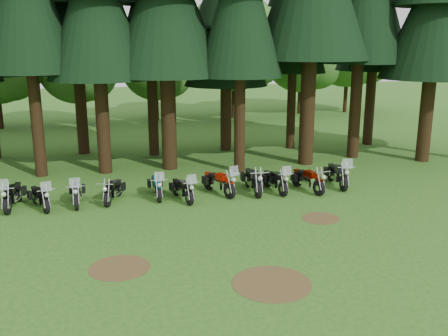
{
  "coord_description": "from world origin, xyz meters",
  "views": [
    {
      "loc": [
        -3.25,
        -15.76,
        6.4
      ],
      "look_at": [
        1.88,
        5.0,
        1.0
      ],
      "focal_mm": 40.0,
      "sensor_mm": 36.0,
      "label": 1
    }
  ],
  "objects_px": {
    "motorcycle_2": "(77,193)",
    "motorcycle_6": "(219,183)",
    "motorcycle_4": "(157,187)",
    "motorcycle_5": "(183,190)",
    "motorcycle_10": "(337,175)",
    "motorcycle_9": "(308,180)",
    "motorcycle_0": "(13,196)",
    "motorcycle_8": "(275,181)",
    "motorcycle_1": "(40,198)",
    "motorcycle_7": "(253,181)",
    "motorcycle_3": "(113,191)"
  },
  "relations": [
    {
      "from": "motorcycle_2",
      "to": "motorcycle_6",
      "type": "distance_m",
      "value": 5.91
    },
    {
      "from": "motorcycle_4",
      "to": "motorcycle_5",
      "type": "relative_size",
      "value": 1.02
    },
    {
      "from": "motorcycle_10",
      "to": "motorcycle_9",
      "type": "bearing_deg",
      "value": -159.58
    },
    {
      "from": "motorcycle_6",
      "to": "motorcycle_0",
      "type": "bearing_deg",
      "value": 157.82
    },
    {
      "from": "motorcycle_0",
      "to": "motorcycle_4",
      "type": "relative_size",
      "value": 1.09
    },
    {
      "from": "motorcycle_2",
      "to": "motorcycle_8",
      "type": "distance_m",
      "value": 8.4
    },
    {
      "from": "motorcycle_0",
      "to": "motorcycle_1",
      "type": "bearing_deg",
      "value": -12.28
    },
    {
      "from": "motorcycle_2",
      "to": "motorcycle_7",
      "type": "bearing_deg",
      "value": -1.12
    },
    {
      "from": "motorcycle_0",
      "to": "motorcycle_8",
      "type": "relative_size",
      "value": 1.06
    },
    {
      "from": "motorcycle_0",
      "to": "motorcycle_10",
      "type": "distance_m",
      "value": 13.92
    },
    {
      "from": "motorcycle_1",
      "to": "motorcycle_6",
      "type": "bearing_deg",
      "value": -20.13
    },
    {
      "from": "motorcycle_1",
      "to": "motorcycle_2",
      "type": "relative_size",
      "value": 0.94
    },
    {
      "from": "motorcycle_3",
      "to": "motorcycle_0",
      "type": "bearing_deg",
      "value": -161.69
    },
    {
      "from": "motorcycle_2",
      "to": "motorcycle_10",
      "type": "relative_size",
      "value": 0.89
    },
    {
      "from": "motorcycle_8",
      "to": "motorcycle_10",
      "type": "relative_size",
      "value": 0.9
    },
    {
      "from": "motorcycle_7",
      "to": "motorcycle_1",
      "type": "bearing_deg",
      "value": -176.84
    },
    {
      "from": "motorcycle_1",
      "to": "motorcycle_9",
      "type": "relative_size",
      "value": 0.9
    },
    {
      "from": "motorcycle_4",
      "to": "motorcycle_6",
      "type": "distance_m",
      "value": 2.67
    },
    {
      "from": "motorcycle_8",
      "to": "motorcycle_1",
      "type": "bearing_deg",
      "value": 172.45
    },
    {
      "from": "motorcycle_2",
      "to": "motorcycle_5",
      "type": "xyz_separation_m",
      "value": [
        4.25,
        -0.5,
        -0.01
      ]
    },
    {
      "from": "motorcycle_4",
      "to": "motorcycle_10",
      "type": "distance_m",
      "value": 8.22
    },
    {
      "from": "motorcycle_8",
      "to": "motorcycle_9",
      "type": "relative_size",
      "value": 0.98
    },
    {
      "from": "motorcycle_7",
      "to": "motorcycle_8",
      "type": "xyz_separation_m",
      "value": [
        0.97,
        -0.17,
        -0.04
      ]
    },
    {
      "from": "motorcycle_7",
      "to": "motorcycle_2",
      "type": "bearing_deg",
      "value": -178.29
    },
    {
      "from": "motorcycle_8",
      "to": "motorcycle_9",
      "type": "xyz_separation_m",
      "value": [
        1.44,
        -0.23,
        0.01
      ]
    },
    {
      "from": "motorcycle_6",
      "to": "motorcycle_9",
      "type": "bearing_deg",
      "value": -27.62
    },
    {
      "from": "motorcycle_9",
      "to": "motorcycle_0",
      "type": "bearing_deg",
      "value": 163.92
    },
    {
      "from": "motorcycle_0",
      "to": "motorcycle_9",
      "type": "bearing_deg",
      "value": 3.06
    },
    {
      "from": "motorcycle_4",
      "to": "motorcycle_7",
      "type": "distance_m",
      "value": 4.19
    },
    {
      "from": "motorcycle_7",
      "to": "motorcycle_9",
      "type": "xyz_separation_m",
      "value": [
        2.41,
        -0.4,
        -0.03
      ]
    },
    {
      "from": "motorcycle_10",
      "to": "motorcycle_0",
      "type": "bearing_deg",
      "value": -174.22
    },
    {
      "from": "motorcycle_8",
      "to": "motorcycle_10",
      "type": "bearing_deg",
      "value": -4.09
    },
    {
      "from": "motorcycle_1",
      "to": "motorcycle_9",
      "type": "height_order",
      "value": "motorcycle_1"
    },
    {
      "from": "motorcycle_2",
      "to": "motorcycle_3",
      "type": "bearing_deg",
      "value": 2.54
    },
    {
      "from": "motorcycle_7",
      "to": "motorcycle_10",
      "type": "distance_m",
      "value": 4.03
    },
    {
      "from": "motorcycle_8",
      "to": "motorcycle_0",
      "type": "bearing_deg",
      "value": 170.62
    },
    {
      "from": "motorcycle_1",
      "to": "motorcycle_7",
      "type": "relative_size",
      "value": 0.85
    },
    {
      "from": "motorcycle_8",
      "to": "motorcycle_9",
      "type": "bearing_deg",
      "value": -16.22
    },
    {
      "from": "motorcycle_0",
      "to": "motorcycle_5",
      "type": "xyz_separation_m",
      "value": [
        6.7,
        -0.65,
        -0.05
      ]
    },
    {
      "from": "motorcycle_4",
      "to": "motorcycle_5",
      "type": "bearing_deg",
      "value": -34.97
    },
    {
      "from": "motorcycle_3",
      "to": "motorcycle_4",
      "type": "xyz_separation_m",
      "value": [
        1.8,
        0.1,
        0.02
      ]
    },
    {
      "from": "motorcycle_7",
      "to": "motorcycle_9",
      "type": "distance_m",
      "value": 2.44
    },
    {
      "from": "motorcycle_6",
      "to": "motorcycle_3",
      "type": "bearing_deg",
      "value": 157.67
    },
    {
      "from": "motorcycle_7",
      "to": "motorcycle_10",
      "type": "relative_size",
      "value": 0.99
    },
    {
      "from": "motorcycle_9",
      "to": "motorcycle_10",
      "type": "bearing_deg",
      "value": 0.53
    },
    {
      "from": "motorcycle_4",
      "to": "motorcycle_0",
      "type": "bearing_deg",
      "value": 179.5
    },
    {
      "from": "motorcycle_4",
      "to": "motorcycle_7",
      "type": "xyz_separation_m",
      "value": [
        4.18,
        -0.26,
        0.05
      ]
    },
    {
      "from": "motorcycle_2",
      "to": "motorcycle_7",
      "type": "height_order",
      "value": "motorcycle_2"
    },
    {
      "from": "motorcycle_1",
      "to": "motorcycle_9",
      "type": "bearing_deg",
      "value": -22.95
    },
    {
      "from": "motorcycle_2",
      "to": "motorcycle_9",
      "type": "xyz_separation_m",
      "value": [
        9.84,
        -0.48,
        0.02
      ]
    }
  ]
}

